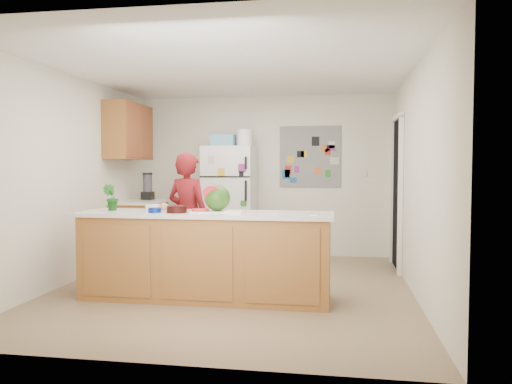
% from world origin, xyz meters
% --- Properties ---
extents(floor, '(4.00, 4.50, 0.02)m').
position_xyz_m(floor, '(0.00, 0.00, -0.01)').
color(floor, brown).
rests_on(floor, ground).
extents(wall_back, '(4.00, 0.02, 2.50)m').
position_xyz_m(wall_back, '(0.00, 2.26, 1.25)').
color(wall_back, beige).
rests_on(wall_back, ground).
extents(wall_left, '(0.02, 4.50, 2.50)m').
position_xyz_m(wall_left, '(-2.01, 0.00, 1.25)').
color(wall_left, beige).
rests_on(wall_left, ground).
extents(wall_right, '(0.02, 4.50, 2.50)m').
position_xyz_m(wall_right, '(2.01, 0.00, 1.25)').
color(wall_right, beige).
rests_on(wall_right, ground).
extents(ceiling, '(4.00, 4.50, 0.02)m').
position_xyz_m(ceiling, '(0.00, 0.00, 2.51)').
color(ceiling, white).
rests_on(ceiling, wall_back).
extents(doorway, '(0.03, 0.85, 2.04)m').
position_xyz_m(doorway, '(1.99, 1.45, 1.02)').
color(doorway, black).
rests_on(doorway, ground).
extents(peninsula_base, '(2.60, 0.62, 0.88)m').
position_xyz_m(peninsula_base, '(-0.20, -0.50, 0.44)').
color(peninsula_base, brown).
rests_on(peninsula_base, floor).
extents(peninsula_top, '(2.68, 0.70, 0.04)m').
position_xyz_m(peninsula_top, '(-0.20, -0.50, 0.90)').
color(peninsula_top, silver).
rests_on(peninsula_top, peninsula_base).
extents(side_counter_base, '(0.60, 0.80, 0.86)m').
position_xyz_m(side_counter_base, '(-1.69, 1.35, 0.43)').
color(side_counter_base, brown).
rests_on(side_counter_base, floor).
extents(side_counter_top, '(0.64, 0.84, 0.04)m').
position_xyz_m(side_counter_top, '(-1.69, 1.35, 0.88)').
color(side_counter_top, silver).
rests_on(side_counter_top, side_counter_base).
extents(upper_cabinets, '(0.35, 1.00, 0.80)m').
position_xyz_m(upper_cabinets, '(-1.82, 1.30, 1.90)').
color(upper_cabinets, brown).
rests_on(upper_cabinets, wall_left).
extents(refrigerator, '(0.75, 0.70, 1.70)m').
position_xyz_m(refrigerator, '(-0.45, 1.88, 0.85)').
color(refrigerator, silver).
rests_on(refrigerator, floor).
extents(fridge_top_bin, '(0.35, 0.28, 0.18)m').
position_xyz_m(fridge_top_bin, '(-0.55, 1.88, 1.79)').
color(fridge_top_bin, '#5999B2').
rests_on(fridge_top_bin, refrigerator).
extents(photo_collage, '(0.95, 0.01, 0.95)m').
position_xyz_m(photo_collage, '(0.75, 2.24, 1.55)').
color(photo_collage, slate).
rests_on(photo_collage, wall_back).
extents(person, '(0.66, 0.55, 1.57)m').
position_xyz_m(person, '(-0.62, 0.25, 0.78)').
color(person, maroon).
rests_on(person, floor).
extents(blender_appliance, '(0.14, 0.14, 0.38)m').
position_xyz_m(blender_appliance, '(-1.64, 1.55, 1.09)').
color(blender_appliance, black).
rests_on(blender_appliance, side_counter_top).
extents(cutting_board, '(0.47, 0.38, 0.01)m').
position_xyz_m(cutting_board, '(-0.15, -0.45, 0.93)').
color(cutting_board, silver).
rests_on(cutting_board, peninsula_top).
extents(watermelon, '(0.27, 0.27, 0.27)m').
position_xyz_m(watermelon, '(-0.09, -0.43, 1.07)').
color(watermelon, '#315616').
rests_on(watermelon, cutting_board).
extents(watermelon_slice, '(0.18, 0.18, 0.02)m').
position_xyz_m(watermelon_slice, '(-0.25, -0.50, 0.94)').
color(watermelon_slice, red).
rests_on(watermelon_slice, cutting_board).
extents(cherry_bowl, '(0.24, 0.24, 0.07)m').
position_xyz_m(cherry_bowl, '(-0.48, -0.59, 0.96)').
color(cherry_bowl, black).
rests_on(cherry_bowl, peninsula_top).
extents(white_bowl, '(0.24, 0.24, 0.06)m').
position_xyz_m(white_bowl, '(-0.81, -0.36, 0.95)').
color(white_bowl, silver).
rests_on(white_bowl, peninsula_top).
extents(cobalt_bowl, '(0.16, 0.16, 0.05)m').
position_xyz_m(cobalt_bowl, '(-0.71, -0.62, 0.95)').
color(cobalt_bowl, navy).
rests_on(cobalt_bowl, peninsula_top).
extents(plate, '(0.34, 0.34, 0.02)m').
position_xyz_m(plate, '(-0.66, -0.47, 0.93)').
color(plate, beige).
rests_on(plate, peninsula_top).
extents(paper_towel, '(0.21, 0.19, 0.02)m').
position_xyz_m(paper_towel, '(0.11, -0.51, 0.93)').
color(paper_towel, white).
rests_on(paper_towel, peninsula_top).
extents(keys, '(0.09, 0.06, 0.01)m').
position_xyz_m(keys, '(0.94, -0.58, 0.93)').
color(keys, slate).
rests_on(keys, peninsula_top).
extents(potted_plant, '(0.18, 0.16, 0.29)m').
position_xyz_m(potted_plant, '(-1.28, -0.45, 1.06)').
color(potted_plant, '#15450D').
rests_on(potted_plant, peninsula_top).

